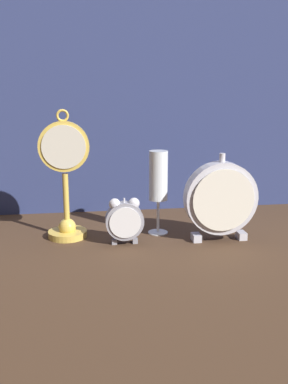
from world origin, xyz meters
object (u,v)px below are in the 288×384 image
at_px(mantel_clock_silver, 221,199).
at_px(pocket_watch_on_stand, 65,184).
at_px(alarm_clock_twin_bell, 125,219).
at_px(champagne_flute, 158,181).

bearing_deg(mantel_clock_silver, pocket_watch_on_stand, 168.34).
distance_m(alarm_clock_twin_bell, mantel_clock_silver, 0.23).
relative_size(alarm_clock_twin_bell, mantel_clock_silver, 0.53).
xyz_separation_m(alarm_clock_twin_bell, champagne_flute, (0.09, 0.07, 0.07)).
xyz_separation_m(pocket_watch_on_stand, alarm_clock_twin_bell, (0.14, -0.07, -0.07)).
height_order(mantel_clock_silver, champagne_flute, mantel_clock_silver).
bearing_deg(pocket_watch_on_stand, champagne_flute, -0.51).
xyz_separation_m(mantel_clock_silver, champagne_flute, (-0.14, 0.07, 0.03)).
height_order(pocket_watch_on_stand, mantel_clock_silver, pocket_watch_on_stand).
xyz_separation_m(alarm_clock_twin_bell, mantel_clock_silver, (0.23, -0.01, 0.04)).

